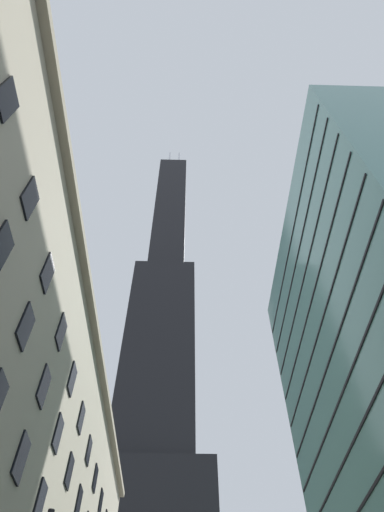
# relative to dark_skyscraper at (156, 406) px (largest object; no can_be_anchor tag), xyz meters

# --- Properties ---
(dark_skyscraper) EXTENTS (29.26, 29.26, 230.64)m
(dark_skyscraper) POSITION_rel_dark_skyscraper_xyz_m (0.00, 0.00, 0.00)
(dark_skyscraper) COLOR black
(dark_skyscraper) RESTS_ON ground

